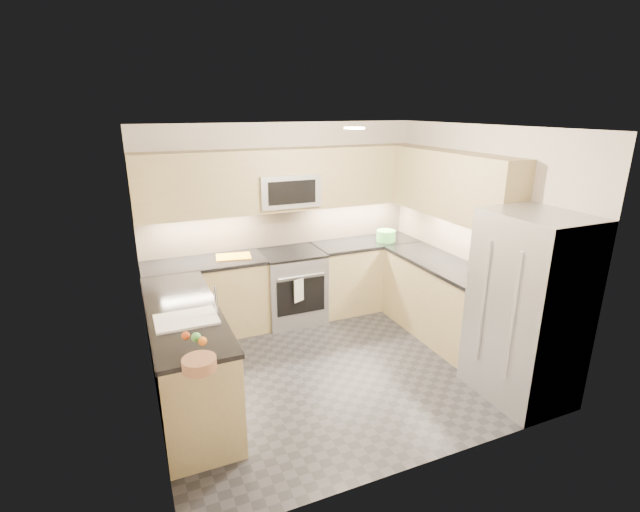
{
  "coord_description": "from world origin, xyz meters",
  "views": [
    {
      "loc": [
        -1.86,
        -4.0,
        2.68
      ],
      "look_at": [
        0.0,
        0.35,
        1.15
      ],
      "focal_mm": 26.0,
      "sensor_mm": 36.0,
      "label": 1
    }
  ],
  "objects_px": {
    "utensil_bowl": "(386,236)",
    "cutting_board": "(233,257)",
    "fruit_basket": "(199,364)",
    "gas_range": "(292,287)",
    "refrigerator": "(527,309)",
    "microwave": "(287,190)"
  },
  "relations": [
    {
      "from": "gas_range",
      "to": "cutting_board",
      "type": "relative_size",
      "value": 2.21
    },
    {
      "from": "cutting_board",
      "to": "microwave",
      "type": "bearing_deg",
      "value": 6.13
    },
    {
      "from": "refrigerator",
      "to": "fruit_basket",
      "type": "distance_m",
      "value": 2.98
    },
    {
      "from": "cutting_board",
      "to": "fruit_basket",
      "type": "xyz_separation_m",
      "value": [
        -0.8,
        -2.4,
        0.04
      ]
    },
    {
      "from": "gas_range",
      "to": "utensil_bowl",
      "type": "relative_size",
      "value": 3.54
    },
    {
      "from": "refrigerator",
      "to": "cutting_board",
      "type": "relative_size",
      "value": 4.37
    },
    {
      "from": "gas_range",
      "to": "refrigerator",
      "type": "xyz_separation_m",
      "value": [
        1.45,
        -2.43,
        0.45
      ]
    },
    {
      "from": "cutting_board",
      "to": "fruit_basket",
      "type": "distance_m",
      "value": 2.53
    },
    {
      "from": "microwave",
      "to": "utensil_bowl",
      "type": "xyz_separation_m",
      "value": [
        1.34,
        -0.19,
        -0.69
      ]
    },
    {
      "from": "gas_range",
      "to": "cutting_board",
      "type": "xyz_separation_m",
      "value": [
        -0.73,
        0.05,
        0.49
      ]
    },
    {
      "from": "microwave",
      "to": "utensil_bowl",
      "type": "height_order",
      "value": "microwave"
    },
    {
      "from": "utensil_bowl",
      "to": "cutting_board",
      "type": "bearing_deg",
      "value": 176.86
    },
    {
      "from": "microwave",
      "to": "fruit_basket",
      "type": "xyz_separation_m",
      "value": [
        -1.52,
        -2.48,
        -0.72
      ]
    },
    {
      "from": "microwave",
      "to": "fruit_basket",
      "type": "height_order",
      "value": "microwave"
    },
    {
      "from": "microwave",
      "to": "refrigerator",
      "type": "bearing_deg",
      "value": -60.38
    },
    {
      "from": "gas_range",
      "to": "microwave",
      "type": "bearing_deg",
      "value": 90.0
    },
    {
      "from": "refrigerator",
      "to": "fruit_basket",
      "type": "bearing_deg",
      "value": 178.68
    },
    {
      "from": "gas_range",
      "to": "microwave",
      "type": "relative_size",
      "value": 1.2
    },
    {
      "from": "fruit_basket",
      "to": "utensil_bowl",
      "type": "bearing_deg",
      "value": 38.63
    },
    {
      "from": "microwave",
      "to": "refrigerator",
      "type": "relative_size",
      "value": 0.42
    },
    {
      "from": "utensil_bowl",
      "to": "cutting_board",
      "type": "height_order",
      "value": "utensil_bowl"
    },
    {
      "from": "gas_range",
      "to": "fruit_basket",
      "type": "bearing_deg",
      "value": -122.88
    }
  ]
}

